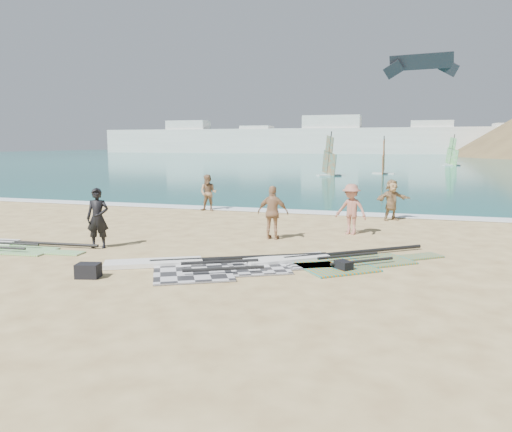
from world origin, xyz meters
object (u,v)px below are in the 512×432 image
(rig_green, at_px, (4,246))
(beachgoer_mid, at_px, (351,209))
(person_wetsuit, at_px, (98,218))
(beachgoer_back, at_px, (273,213))
(beachgoer_left, at_px, (208,193))
(beachgoer_right, at_px, (392,200))
(rig_grey, at_px, (201,266))
(rig_orange, at_px, (332,260))
(gear_bag_near, at_px, (88,271))
(gear_bag_far, at_px, (344,266))

(rig_green, relative_size, beachgoer_mid, 2.78)
(person_wetsuit, distance_m, beachgoer_back, 5.71)
(beachgoer_left, relative_size, beachgoer_right, 1.01)
(rig_grey, distance_m, beachgoer_back, 4.56)
(rig_orange, xyz_separation_m, beachgoer_mid, (-0.02, 4.46, 0.86))
(rig_grey, xyz_separation_m, person_wetsuit, (-4.10, 1.38, 0.89))
(rig_orange, bearing_deg, gear_bag_near, 173.24)
(rig_green, relative_size, beachgoer_right, 2.89)
(rig_grey, xyz_separation_m, rig_orange, (3.20, 1.67, -0.00))
(beachgoer_back, bearing_deg, gear_bag_near, 63.62)
(rig_orange, xyz_separation_m, gear_bag_near, (-5.45, -3.40, 0.13))
(rig_orange, distance_m, gear_bag_near, 6.42)
(rig_green, bearing_deg, rig_grey, -9.39)
(rig_grey, xyz_separation_m, beachgoer_left, (-4.17, 10.45, 0.83))
(rig_green, distance_m, gear_bag_near, 5.24)
(beachgoer_left, bearing_deg, rig_orange, -52.57)
(gear_bag_near, bearing_deg, gear_bag_far, 23.23)
(gear_bag_far, height_order, person_wetsuit, person_wetsuit)
(beachgoer_mid, bearing_deg, beachgoer_left, 168.38)
(rig_green, relative_size, gear_bag_near, 9.16)
(rig_green, height_order, beachgoer_mid, beachgoer_mid)
(beachgoer_mid, bearing_deg, rig_grey, -98.64)
(gear_bag_far, distance_m, beachgoer_right, 9.27)
(rig_grey, xyz_separation_m, beachgoer_right, (4.44, 10.00, 0.83))
(person_wetsuit, bearing_deg, beachgoer_left, 73.57)
(rig_grey, xyz_separation_m, beachgoer_mid, (3.18, 6.13, 0.86))
(rig_grey, bearing_deg, beachgoer_mid, 34.34)
(rig_green, height_order, gear_bag_far, gear_bag_far)
(person_wetsuit, xyz_separation_m, beachgoer_right, (8.54, 8.61, -0.07))
(rig_grey, relative_size, beachgoer_mid, 3.34)
(gear_bag_near, distance_m, beachgoer_mid, 9.58)
(beachgoer_right, bearing_deg, person_wetsuit, -172.00)
(gear_bag_near, xyz_separation_m, gear_bag_far, (5.88, 2.52, -0.05))
(rig_orange, height_order, person_wetsuit, person_wetsuit)
(gear_bag_far, bearing_deg, beachgoer_left, 128.95)
(gear_bag_near, distance_m, beachgoer_left, 12.35)
(rig_grey, height_order, beachgoer_mid, beachgoer_mid)
(gear_bag_far, relative_size, person_wetsuit, 0.23)
(beachgoer_mid, xyz_separation_m, beachgoer_right, (1.26, 3.87, -0.04))
(beachgoer_back, xyz_separation_m, beachgoer_right, (3.70, 5.58, -0.04))
(rig_orange, relative_size, beachgoer_mid, 2.92)
(beachgoer_back, bearing_deg, rig_orange, 131.37)
(beachgoer_left, bearing_deg, gear_bag_far, -53.63)
(gear_bag_near, distance_m, beachgoer_right, 13.52)
(rig_orange, bearing_deg, beachgoer_right, 42.86)
(rig_green, xyz_separation_m, beachgoer_right, (11.41, 9.47, 0.83))
(rig_green, distance_m, gear_bag_far, 10.61)
(rig_green, relative_size, beachgoer_left, 2.88)
(rig_orange, relative_size, beachgoer_left, 3.02)
(beachgoer_left, height_order, beachgoer_mid, beachgoer_mid)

